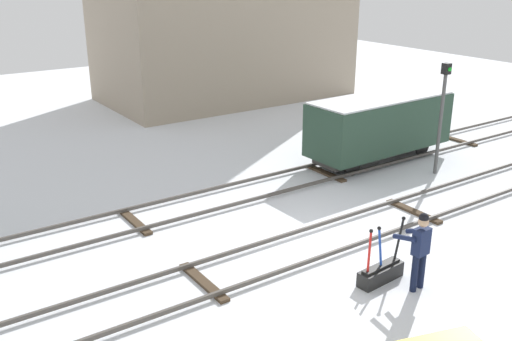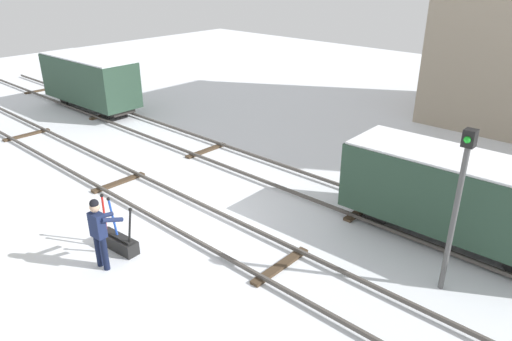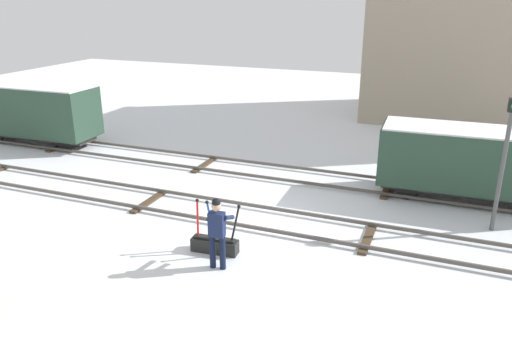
{
  "view_description": "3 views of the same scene",
  "coord_description": "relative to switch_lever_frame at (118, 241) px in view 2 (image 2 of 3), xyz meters",
  "views": [
    {
      "loc": [
        -9.01,
        -10.19,
        6.92
      ],
      "look_at": [
        -0.41,
        2.44,
        1.38
      ],
      "focal_mm": 40.51,
      "sensor_mm": 36.0,
      "label": 1
    },
    {
      "loc": [
        9.47,
        -7.43,
        6.82
      ],
      "look_at": [
        0.7,
        2.21,
        1.02
      ],
      "focal_mm": 32.94,
      "sensor_mm": 36.0,
      "label": 2
    },
    {
      "loc": [
        5.14,
        -12.58,
        6.41
      ],
      "look_at": [
        -0.52,
        1.83,
        0.88
      ],
      "focal_mm": 34.92,
      "sensor_mm": 36.0,
      "label": 3
    }
  ],
  "objects": [
    {
      "name": "rail_worker",
      "position": [
        0.42,
        -0.67,
        0.81
      ],
      "size": [
        0.58,
        0.72,
        1.86
      ],
      "rotation": [
        0.0,
        0.0,
        0.08
      ],
      "color": "#111831",
      "rests_on": "ground_plane"
    },
    {
      "name": "freight_car_mid_siding",
      "position": [
        6.14,
        6.14,
        1.13
      ],
      "size": [
        5.7,
        2.12,
        2.4
      ],
      "rotation": [
        0.0,
        0.0,
        0.03
      ],
      "color": "#2D2B28",
      "rests_on": "ground_plane"
    },
    {
      "name": "switch_lever_frame",
      "position": [
        0.0,
        0.0,
        0.0
      ],
      "size": [
        1.36,
        0.46,
        1.45
      ],
      "rotation": [
        0.0,
        0.0,
        0.08
      ],
      "color": "black",
      "rests_on": "ground_plane"
    },
    {
      "name": "freight_car_near_switch",
      "position": [
        -11.81,
        6.14,
        1.26
      ],
      "size": [
        5.81,
        2.08,
        2.65
      ],
      "rotation": [
        0.0,
        0.0,
        0.03
      ],
      "color": "#2D2B28",
      "rests_on": "ground_plane"
    },
    {
      "name": "ground_plane",
      "position": [
        0.1,
        2.19,
        -0.25
      ],
      "size": [
        60.0,
        60.0,
        0.0
      ],
      "primitive_type": "plane",
      "color": "silver"
    },
    {
      "name": "signal_post",
      "position": [
        6.83,
        4.05,
        2.09
      ],
      "size": [
        0.24,
        0.32,
        3.82
      ],
      "color": "#4C4C4C",
      "rests_on": "ground_plane"
    },
    {
      "name": "track_main_line",
      "position": [
        0.1,
        2.19,
        -0.14
      ],
      "size": [
        44.0,
        1.94,
        0.18
      ],
      "color": "#4C4742",
      "rests_on": "ground_plane"
    },
    {
      "name": "track_siding_near",
      "position": [
        0.1,
        6.14,
        -0.14
      ],
      "size": [
        44.0,
        1.94,
        0.18
      ],
      "color": "#4C4742",
      "rests_on": "ground_plane"
    }
  ]
}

